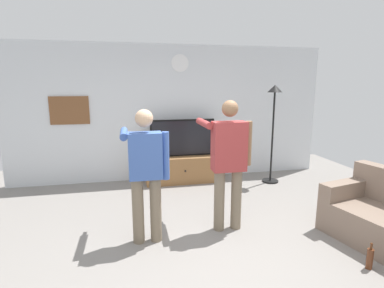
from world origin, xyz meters
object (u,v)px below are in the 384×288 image
Objects in this scene: floor_lamp at (274,114)px; person_standing_nearer_couch at (228,158)px; tv_stand at (183,169)px; beverage_bottle at (370,258)px; television at (183,138)px; wall_clock at (180,63)px; framed_picture at (70,110)px; person_standing_nearer_lamp at (146,169)px.

floor_lamp is 2.31m from person_standing_nearer_couch.
tv_stand reaches higher than beverage_bottle.
television reaches higher than beverage_bottle.
beverage_bottle is at bearing -96.06° from floor_lamp.
floor_lamp is at bearing 48.93° from person_standing_nearer_couch.
wall_clock reaches higher than floor_lamp.
person_standing_nearer_couch is (0.22, -2.13, 0.09)m from television.
framed_picture is 0.37× the size of floor_lamp.
framed_picture is 5.18m from beverage_bottle.
television is at bearing 95.93° from person_standing_nearer_couch.
person_standing_nearer_couch is 1.88m from beverage_bottle.
beverage_bottle is (1.19, -1.18, -0.87)m from person_standing_nearer_couch.
person_standing_nearer_couch is (2.33, -2.38, -0.46)m from framed_picture.
floor_lamp is at bearing -12.29° from tv_stand.
beverage_bottle is at bearing -45.38° from framed_picture.
television is 3.68m from beverage_bottle.
person_standing_nearer_lamp is (1.26, -2.49, -0.52)m from framed_picture.
tv_stand is at bearing -90.00° from wall_clock.
floor_lamp reaches higher than television.
television is 0.74× the size of person_standing_nearer_couch.
wall_clock is 2.29m from framed_picture.
wall_clock is 0.20× the size of person_standing_nearer_couch.
framed_picture is (-2.11, 0.30, 1.18)m from tv_stand.
television is 1.80× the size of framed_picture.
person_standing_nearer_lamp is at bearing -144.71° from floor_lamp.
floor_lamp reaches higher than framed_picture.
beverage_bottle is at bearing -67.00° from television.
wall_clock is 2.74m from person_standing_nearer_couch.
tv_stand is 0.78× the size of floor_lamp.
wall_clock is at bearing 95.33° from person_standing_nearer_couch.
tv_stand is 2.44m from person_standing_nearer_lamp.
framed_picture is at bearing 170.08° from floor_lamp.
wall_clock reaches higher than television.
floor_lamp reaches higher than person_standing_nearer_couch.
tv_stand is 1.17× the size of television.
wall_clock is 2.98m from person_standing_nearer_lamp.
wall_clock is at bearing 158.84° from floor_lamp.
person_standing_nearer_lamp reaches higher than beverage_bottle.
wall_clock is (-0.00, 0.24, 1.45)m from television.
floor_lamp is 1.17× the size of person_standing_nearer_lamp.
wall_clock is at bearing 71.03° from person_standing_nearer_lamp.
wall_clock is at bearing 111.58° from beverage_bottle.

